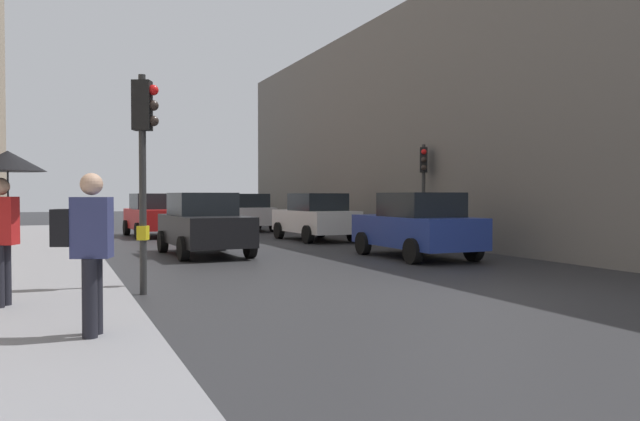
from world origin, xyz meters
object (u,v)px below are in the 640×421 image
car_green_estate (213,209)px  car_blue_van (417,225)px  car_white_compact (315,217)px  car_red_sedan (154,215)px  car_dark_suv (204,224)px  pedestrian_with_umbrella (6,184)px  traffic_light_mid_street (424,176)px  car_silver_hatchback (247,212)px  pedestrian_with_grey_backpack (88,244)px  traffic_light_near_right (144,143)px

car_green_estate → car_blue_van: 21.53m
car_white_compact → car_blue_van: bearing=-89.9°
car_red_sedan → car_dark_suv: bearing=-89.1°
pedestrian_with_umbrella → car_white_compact: bearing=51.3°
traffic_light_mid_street → car_dark_suv: bearing=-177.5°
car_green_estate → car_dark_suv: bearing=-104.0°
traffic_light_mid_street → car_silver_hatchback: size_ratio=0.79×
car_green_estate → pedestrian_with_grey_backpack: (-8.13, -28.73, 0.29)m
car_green_estate → car_silver_hatchback: bearing=-90.4°
pedestrian_with_grey_backpack → pedestrian_with_umbrella: bearing=112.0°
pedestrian_with_umbrella → pedestrian_with_grey_backpack: (0.95, -2.35, -0.68)m
car_dark_suv → pedestrian_with_umbrella: size_ratio=1.99×
car_blue_van → car_silver_hatchback: size_ratio=0.98×
traffic_light_near_right → car_white_compact: size_ratio=0.87×
traffic_light_near_right → car_blue_van: 8.50m
traffic_light_mid_street → car_red_sedan: traffic_light_mid_street is taller
car_red_sedan → car_white_compact: (5.23, -4.63, 0.00)m
car_green_estate → car_red_sedan: (-4.75, -9.80, 0.00)m
traffic_light_near_right → car_silver_hatchback: bearing=68.5°
car_silver_hatchback → traffic_light_mid_street: bearing=-74.9°
car_dark_suv → car_green_estate: (4.61, 18.44, 0.00)m
car_red_sedan → pedestrian_with_grey_backpack: bearing=-100.1°
car_red_sedan → pedestrian_with_grey_backpack: pedestrian_with_grey_backpack is taller
traffic_light_near_right → car_green_estate: size_ratio=0.86×
traffic_light_mid_street → car_white_compact: 4.63m
car_green_estate → pedestrian_with_umbrella: (-9.08, -26.38, 0.96)m
car_dark_suv → car_blue_van: 5.96m
traffic_light_mid_street → car_green_estate: bearing=99.0°
car_dark_suv → pedestrian_with_grey_backpack: 10.88m
pedestrian_with_umbrella → car_red_sedan: bearing=75.4°
traffic_light_mid_street → traffic_light_near_right: bearing=-145.1°
car_red_sedan → pedestrian_with_umbrella: pedestrian_with_umbrella is taller
car_silver_hatchback → pedestrian_with_grey_backpack: pedestrian_with_grey_backpack is taller
car_red_sedan → car_white_compact: size_ratio=1.00×
traffic_light_mid_street → pedestrian_with_umbrella: (-11.94, -8.26, -0.50)m
traffic_light_near_right → pedestrian_with_grey_backpack: traffic_light_near_right is taller
traffic_light_mid_street → car_blue_van: bearing=-124.9°
car_dark_suv → car_white_compact: size_ratio=1.00×
car_dark_suv → pedestrian_with_grey_backpack: (-3.52, -10.29, 0.29)m
car_blue_van → car_white_compact: bearing=90.1°
car_silver_hatchback → car_white_compact: bearing=-85.7°
pedestrian_with_umbrella → car_blue_van: bearing=26.9°
car_dark_suv → car_red_sedan: (-0.14, 8.64, 0.00)m
car_silver_hatchback → car_white_compact: (0.54, -7.16, 0.00)m
car_dark_suv → car_green_estate: same height
traffic_light_near_right → pedestrian_with_grey_backpack: size_ratio=2.10×
pedestrian_with_grey_backpack → car_silver_hatchback: bearing=69.4°
traffic_light_near_right → car_red_sedan: traffic_light_near_right is taller
car_blue_van → car_red_sedan: (-5.24, 11.73, 0.00)m
traffic_light_mid_street → car_white_compact: traffic_light_mid_street is taller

